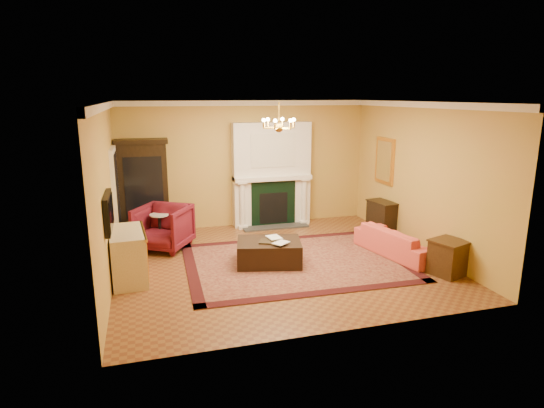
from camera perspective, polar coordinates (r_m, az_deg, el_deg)
name	(u,v)px	position (r m, az deg, el deg)	size (l,w,h in m)	color
floor	(278,262)	(8.80, 0.81, -7.35)	(6.00, 5.50, 0.02)	brown
ceiling	(279,102)	(8.22, 0.88, 12.73)	(6.00, 5.50, 0.02)	white
wall_back	(246,164)	(11.01, -3.31, 5.02)	(6.00, 0.02, 3.00)	#C49246
wall_front	(341,226)	(5.86, 8.64, -2.70)	(6.00, 0.02, 3.00)	#C49246
wall_left	(106,195)	(8.06, -20.11, 1.07)	(0.02, 5.50, 3.00)	#C49246
wall_right	(421,177)	(9.67, 18.21, 3.18)	(0.02, 5.50, 3.00)	#C49246
fireplace	(272,177)	(11.03, -0.03, 3.45)	(1.90, 0.70, 2.50)	white
crown_molding	(265,105)	(9.14, -0.89, 12.37)	(6.00, 5.50, 0.12)	white
doorway	(116,199)	(9.81, -18.94, 0.55)	(0.08, 1.05, 2.10)	silver
tv_panel	(109,212)	(7.51, -19.83, -0.96)	(0.09, 0.95, 0.58)	black
gilt_mirror	(385,161)	(10.80, 13.95, 5.28)	(0.06, 0.76, 1.05)	gold
chandelier	(279,125)	(8.24, 0.87, 9.93)	(0.63, 0.55, 0.53)	#B89032
oriental_rug	(295,262)	(8.78, 2.93, -7.28)	(4.12, 3.09, 0.02)	#400D0D
china_cabinet	(144,190)	(10.57, -15.75, 1.67)	(1.05, 0.48, 2.09)	black
wingback_armchair	(163,225)	(9.64, -13.50, -2.62)	(0.98, 0.92, 1.01)	maroon
pedestal_table	(160,228)	(9.84, -13.90, -2.91)	(0.39, 0.39, 0.70)	black
commode	(128,256)	(8.24, -17.61, -6.18)	(0.55, 1.17, 0.87)	beige
coral_sofa	(398,237)	(9.40, 15.55, -4.04)	(1.88, 0.55, 0.74)	#E54D48
end_table	(448,258)	(8.69, 21.23, -6.38)	(0.52, 0.52, 0.60)	#3C2710
console_table	(382,219)	(10.67, 13.60, -1.80)	(0.38, 0.67, 0.75)	black
leather_ottoman	(269,252)	(8.62, -0.38, -6.05)	(1.18, 0.86, 0.44)	black
ottoman_tray	(270,242)	(8.47, -0.19, -4.73)	(0.40, 0.31, 0.03)	black
book_a	(268,231)	(8.52, -0.46, -3.42)	(0.24, 0.03, 0.32)	gray
book_b	(276,235)	(8.33, 0.54, -3.87)	(0.22, 0.02, 0.30)	gray
topiary_left	(249,167)	(10.81, -2.86, 4.62)	(0.15, 0.15, 0.41)	tan
topiary_right	(302,165)	(11.18, 3.82, 4.95)	(0.16, 0.16, 0.43)	tan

